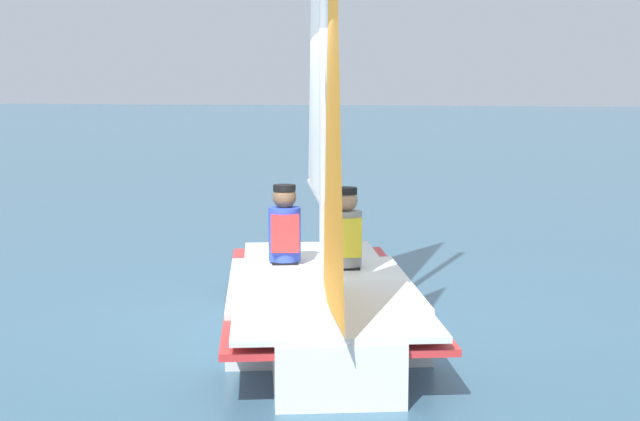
# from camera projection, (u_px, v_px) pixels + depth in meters

# --- Properties ---
(ground_plane) EXTENTS (260.00, 260.00, 0.00)m
(ground_plane) POSITION_uv_depth(u_px,v_px,m) (320.00, 331.00, 7.58)
(ground_plane) COLOR #38607A
(sailboat_main) EXTENTS (4.15, 2.92, 5.82)m
(sailboat_main) POSITION_uv_depth(u_px,v_px,m) (320.00, 238.00, 7.49)
(sailboat_main) COLOR white
(sailboat_main) RESTS_ON ground_plane
(sailor_helm) EXTENTS (0.41, 0.39, 1.16)m
(sailor_helm) POSITION_uv_depth(u_px,v_px,m) (345.00, 246.00, 8.07)
(sailor_helm) COLOR black
(sailor_helm) RESTS_ON ground_plane
(sailor_crew) EXTENTS (0.41, 0.39, 1.16)m
(sailor_crew) POSITION_uv_depth(u_px,v_px,m) (285.00, 242.00, 8.31)
(sailor_crew) COLOR black
(sailor_crew) RESTS_ON ground_plane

